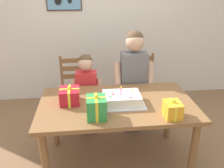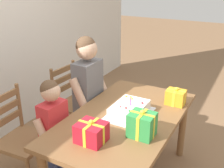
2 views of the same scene
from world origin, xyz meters
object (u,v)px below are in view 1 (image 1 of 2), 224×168
dining_table (117,111)px  chair_left (77,91)px  child_older (134,74)px  gift_box_beside_cake (172,110)px  gift_box_corner_small (70,96)px  gift_box_red_large (96,107)px  birthday_cake (122,99)px  chair_right (139,88)px  child_younger (87,88)px

dining_table → chair_left: (-0.43, 0.86, -0.16)m
chair_left → child_older: size_ratio=0.70×
gift_box_beside_cake → child_older: bearing=101.5°
gift_box_beside_cake → gift_box_corner_small: bearing=158.1°
gift_box_beside_cake → gift_box_red_large: bearing=174.1°
child_older → gift_box_beside_cake: bearing=-78.5°
dining_table → gift_box_red_large: (-0.21, -0.25, 0.19)m
chair_left → child_older: child_older is taller
gift_box_corner_small → birthday_cake: bearing=-8.4°
dining_table → child_older: 0.65m
gift_box_beside_cake → chair_right: (-0.03, 1.18, -0.33)m
dining_table → gift_box_red_large: 0.38m
gift_box_red_large → chair_left: gift_box_red_large is taller
dining_table → birthday_cake: birthday_cake is taller
child_older → birthday_cake: bearing=-111.5°
gift_box_beside_cake → child_older: (-0.18, 0.88, 0.01)m
birthday_cake → gift_box_corner_small: size_ratio=2.05×
dining_table → child_younger: bearing=117.9°
gift_box_red_large → gift_box_corner_small: (-0.25, 0.30, -0.02)m
birthday_cake → gift_box_corner_small: bearing=171.6°
chair_right → child_older: child_older is taller
gift_box_red_large → child_younger: 0.83m
child_younger → chair_left: bearing=113.5°
gift_box_beside_cake → chair_left: 1.51m
gift_box_corner_small → child_younger: child_younger is taller
chair_left → child_older: bearing=-23.3°
chair_left → child_younger: (0.13, -0.30, 0.17)m
gift_box_beside_cake → gift_box_corner_small: (-0.91, 0.37, 0.00)m
dining_table → birthday_cake: 0.15m
dining_table → gift_box_red_large: gift_box_red_large is taller
gift_box_beside_cake → chair_left: size_ratio=0.20×
birthday_cake → gift_box_corner_small: 0.51m
gift_box_red_large → gift_box_beside_cake: gift_box_red_large is taller
gift_box_beside_cake → chair_left: (-0.88, 1.18, -0.33)m
gift_box_beside_cake → gift_box_corner_small: 0.98m
gift_box_corner_small → chair_right: (0.89, 0.81, -0.33)m
child_younger → birthday_cake: bearing=-59.7°
gift_box_corner_small → chair_right: bearing=42.4°
birthday_cake → child_younger: size_ratio=0.42×
birthday_cake → chair_right: size_ratio=0.48×
gift_box_corner_small → child_older: bearing=34.7°
birthday_cake → gift_box_corner_small: (-0.51, 0.07, 0.03)m
chair_right → child_older: size_ratio=0.70×
chair_left → child_older: (0.70, -0.30, 0.34)m
child_older → chair_right: bearing=63.3°
chair_right → birthday_cake: bearing=-113.4°
dining_table → child_older: child_older is taller
gift_box_red_large → birthday_cake: bearing=41.2°
gift_box_corner_small → dining_table: bearing=-6.3°
gift_box_corner_small → child_older: size_ratio=0.16×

